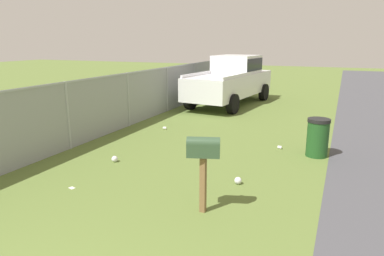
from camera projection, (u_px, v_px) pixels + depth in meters
The scene contains 9 objects.
mailbox at pixel (203, 152), 5.53m from camera, with size 0.35×0.56×1.26m.
pickup_truck at pixel (232, 79), 15.40m from camera, with size 5.73×2.59×2.09m.
trash_bin at pixel (318, 137), 8.44m from camera, with size 0.53×0.53×0.92m.
fence_section at pixel (149, 92), 12.57m from camera, with size 19.26×0.07×1.74m.
litter_bag_near_hydrant at pixel (238, 181), 6.85m from camera, with size 0.14×0.14×0.14m, color silver.
litter_bag_midfield_b at pixel (115, 159), 8.11m from camera, with size 0.14×0.14×0.14m, color silver.
litter_wrapper_far_scatter at pixel (72, 188), 6.68m from camera, with size 0.12×0.08×0.01m, color silver.
litter_cup_midfield_a at pixel (280, 147), 9.10m from camera, with size 0.08×0.08×0.10m, color white.
litter_cup_by_mailbox at pixel (165, 128), 11.11m from camera, with size 0.08×0.08×0.10m, color white.
Camera 1 is at (-0.65, -2.25, 2.70)m, focal length 33.09 mm.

